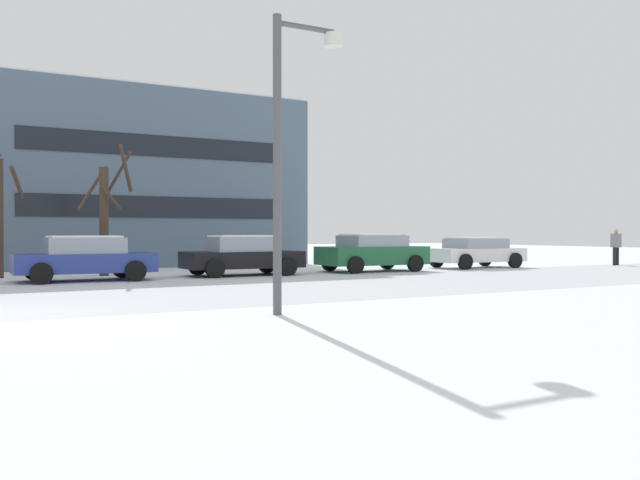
{
  "coord_description": "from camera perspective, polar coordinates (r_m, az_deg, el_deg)",
  "views": [
    {
      "loc": [
        -0.44,
        -13.72,
        1.53
      ],
      "look_at": [
        10.36,
        4.94,
        1.27
      ],
      "focal_mm": 38.61,
      "sensor_mm": 36.0,
      "label": 1
    }
  ],
  "objects": [
    {
      "name": "parked_car_blue",
      "position": [
        22.54,
        -18.94,
        -1.4
      ],
      "size": [
        4.2,
        2.19,
        1.41
      ],
      "color": "#283D93",
      "rests_on": "ground"
    },
    {
      "name": "parked_car_black",
      "position": [
        24.17,
        -6.45,
        -1.23
      ],
      "size": [
        4.14,
        2.13,
        1.41
      ],
      "color": "black",
      "rests_on": "ground"
    },
    {
      "name": "pedestrian_crossing",
      "position": [
        34.04,
        23.32,
        -0.32
      ],
      "size": [
        0.49,
        0.45,
        1.66
      ],
      "color": "black",
      "rests_on": "ground"
    },
    {
      "name": "parked_car_white",
      "position": [
        29.92,
        12.77,
        -0.96
      ],
      "size": [
        4.2,
        2.17,
        1.29
      ],
      "color": "white",
      "rests_on": "ground"
    },
    {
      "name": "building_far_right",
      "position": [
        33.85,
        -15.14,
        4.68
      ],
      "size": [
        14.15,
        8.45,
        7.8
      ],
      "color": "slate",
      "rests_on": "ground"
    },
    {
      "name": "tree_far_mid",
      "position": [
        25.05,
        -17.32,
        2.16
      ],
      "size": [
        1.96,
        2.0,
        4.48
      ],
      "color": "#423326",
      "rests_on": "ground"
    },
    {
      "name": "street_lamp",
      "position": [
        12.89,
        -2.57,
        8.83
      ],
      "size": [
        1.46,
        0.36,
        5.51
      ],
      "color": "#4C4F54",
      "rests_on": "ground"
    },
    {
      "name": "parked_car_green",
      "position": [
        26.57,
        4.35,
        -1.0
      ],
      "size": [
        4.17,
        2.24,
        1.45
      ],
      "color": "#1E6038",
      "rests_on": "ground"
    }
  ]
}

